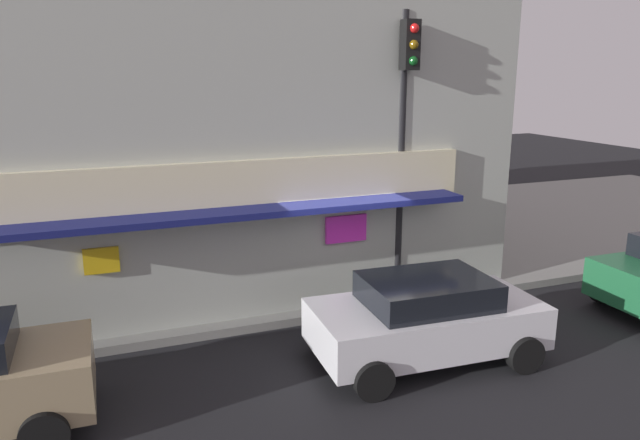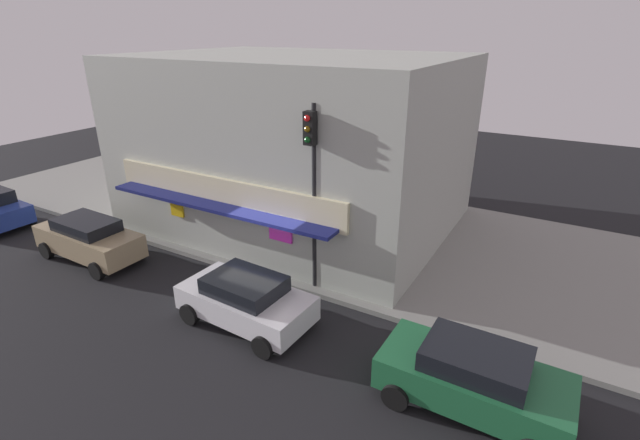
{
  "view_description": "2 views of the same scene",
  "coord_description": "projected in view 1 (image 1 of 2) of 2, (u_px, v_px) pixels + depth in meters",
  "views": [
    {
      "loc": [
        -4.56,
        -10.52,
        4.94
      ],
      "look_at": [
        0.05,
        1.34,
        1.76
      ],
      "focal_mm": 33.98,
      "sensor_mm": 36.0,
      "label": 1
    },
    {
      "loc": [
        8.1,
        -10.83,
        8.04
      ],
      "look_at": [
        0.78,
        1.92,
        1.8
      ],
      "focal_mm": 25.7,
      "sensor_mm": 36.0,
      "label": 2
    }
  ],
  "objects": [
    {
      "name": "trash_can",
      "position": [
        135.0,
        285.0,
        12.63
      ],
      "size": [
        0.55,
        0.55,
        0.76
      ],
      "primitive_type": "cylinder",
      "color": "#2D2D2D",
      "rests_on": "sidewalk"
    },
    {
      "name": "parked_car_white",
      "position": [
        426.0,
        317.0,
        10.41
      ],
      "size": [
        4.0,
        2.25,
        1.51
      ],
      "color": "silver",
      "rests_on": "ground_plane"
    },
    {
      "name": "traffic_light",
      "position": [
        404.0,
        122.0,
        12.17
      ],
      "size": [
        0.32,
        0.58,
        5.9
      ],
      "color": "black",
      "rests_on": "sidewalk"
    },
    {
      "name": "ground_plane",
      "position": [
        341.0,
        319.0,
        12.31
      ],
      "size": [
        57.09,
        57.09,
        0.0
      ],
      "primitive_type": "plane",
      "color": "black"
    },
    {
      "name": "pedestrian",
      "position": [
        270.0,
        251.0,
        13.0
      ],
      "size": [
        0.45,
        0.45,
        1.79
      ],
      "color": "navy",
      "rests_on": "sidewalk"
    },
    {
      "name": "corner_building",
      "position": [
        185.0,
        124.0,
        15.27
      ],
      "size": [
        12.71,
        10.3,
        6.87
      ],
      "color": "#ADB2A8",
      "rests_on": "sidewalk"
    },
    {
      "name": "sidewalk",
      "position": [
        270.0,
        248.0,
        16.89
      ],
      "size": [
        38.06,
        10.17,
        0.17
      ],
      "primitive_type": "cube",
      "color": "gray",
      "rests_on": "ground_plane"
    },
    {
      "name": "fire_hydrant",
      "position": [
        19.0,
        315.0,
        11.05
      ],
      "size": [
        0.49,
        0.25,
        0.84
      ],
      "color": "red",
      "rests_on": "sidewalk"
    }
  ]
}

